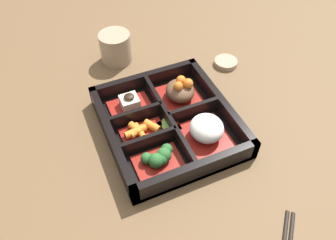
{
  "coord_description": "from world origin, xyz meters",
  "views": [
    {
      "loc": [
        0.39,
        -0.17,
        0.5
      ],
      "look_at": [
        0.0,
        0.0,
        0.03
      ],
      "focal_mm": 35.0,
      "sensor_mm": 36.0,
      "label": 1
    }
  ],
  "objects": [
    {
      "name": "bowl_pickles",
      "position": [
        0.01,
        -0.0,
        0.02
      ],
      "size": [
        0.04,
        0.04,
        0.01
      ],
      "color": "maroon",
      "rests_on": "bento_base"
    },
    {
      "name": "bowl_greens",
      "position": [
        0.08,
        -0.05,
        0.02
      ],
      "size": [
        0.06,
        0.09,
        0.03
      ],
      "color": "maroon",
      "rests_on": "bento_base"
    },
    {
      "name": "bento_base",
      "position": [
        0.0,
        0.0,
        0.01
      ],
      "size": [
        0.26,
        0.24,
        0.01
      ],
      "color": "black",
      "rests_on": "ground_plane"
    },
    {
      "name": "ground_plane",
      "position": [
        0.0,
        0.0,
        0.0
      ],
      "size": [
        3.0,
        3.0,
        0.0
      ],
      "primitive_type": "plane",
      "color": "brown"
    },
    {
      "name": "bowl_carrots",
      "position": [
        -0.0,
        -0.06,
        0.02
      ],
      "size": [
        0.05,
        0.09,
        0.02
      ],
      "color": "maroon",
      "rests_on": "bento_base"
    },
    {
      "name": "sauce_dish",
      "position": [
        -0.13,
        0.21,
        0.01
      ],
      "size": [
        0.05,
        0.05,
        0.01
      ],
      "color": "gray",
      "rests_on": "ground_plane"
    },
    {
      "name": "bowl_tofu",
      "position": [
        -0.07,
        -0.05,
        0.02
      ],
      "size": [
        0.06,
        0.09,
        0.04
      ],
      "color": "maroon",
      "rests_on": "bento_base"
    },
    {
      "name": "tea_cup",
      "position": [
        -0.25,
        -0.03,
        0.04
      ],
      "size": [
        0.07,
        0.07,
        0.07
      ],
      "color": "gray",
      "rests_on": "ground_plane"
    },
    {
      "name": "bowl_rice",
      "position": [
        0.06,
        0.05,
        0.03
      ],
      "size": [
        0.1,
        0.09,
        0.05
      ],
      "color": "maroon",
      "rests_on": "bento_base"
    },
    {
      "name": "bento_rim",
      "position": [
        0.0,
        -0.0,
        0.02
      ],
      "size": [
        0.26,
        0.24,
        0.04
      ],
      "color": "black",
      "rests_on": "ground_plane"
    },
    {
      "name": "bowl_stew",
      "position": [
        -0.06,
        0.05,
        0.03
      ],
      "size": [
        0.1,
        0.09,
        0.05
      ],
      "color": "maroon",
      "rests_on": "bento_base"
    }
  ]
}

